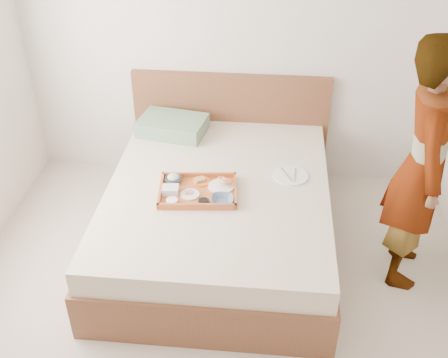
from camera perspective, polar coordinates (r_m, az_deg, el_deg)
ground at (r=3.44m, az=-1.79°, el=-17.62°), size 3.50×4.00×0.01m
wall_back at (r=4.35m, az=1.29°, el=15.40°), size 3.50×0.01×2.60m
bed at (r=3.96m, az=-0.58°, el=-3.76°), size 1.65×2.00×0.53m
headboard at (r=4.65m, az=0.69°, el=5.64°), size 1.65×0.06×0.95m
pillow at (r=4.43m, az=-5.46°, el=5.65°), size 0.58×0.44×0.13m
tray at (r=3.71m, az=-2.77°, el=-1.23°), size 0.56×0.43×0.05m
prawn_plate at (r=3.75m, az=-0.30°, el=-0.77°), size 0.20×0.20×0.01m
navy_bowl_big at (r=3.60m, az=-0.17°, el=-2.24°), size 0.16×0.16×0.04m
sauce_dish at (r=3.59m, az=-2.17°, el=-2.47°), size 0.08×0.08×0.03m
meat_plate at (r=3.68m, az=-3.62°, el=-1.64°), size 0.14×0.14×0.01m
bread_plate at (r=3.81m, az=-2.39°, el=-0.24°), size 0.14×0.14×0.01m
salad_bowl at (r=3.81m, az=-5.37°, el=-0.06°), size 0.13×0.13×0.04m
plastic_tub at (r=3.70m, az=-5.69°, el=-1.16°), size 0.12×0.10×0.05m
cheese_round at (r=3.61m, az=-5.54°, el=-2.37°), size 0.08×0.08×0.03m
dinner_plate at (r=3.92m, az=7.05°, el=0.36°), size 0.28×0.28×0.01m
person at (r=3.61m, az=20.34°, el=1.23°), size 0.50×0.68×1.72m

